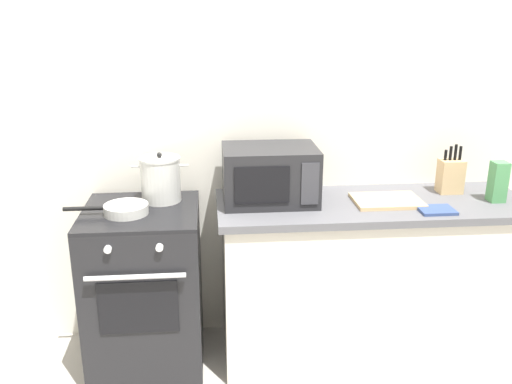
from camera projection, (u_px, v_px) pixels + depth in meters
back_wall at (258, 130)px, 3.16m from camera, size 4.40×0.10×2.50m
lower_cabinet_right at (368, 281)px, 3.14m from camera, size 1.64×0.56×0.88m
countertop_right at (374, 205)px, 2.99m from camera, size 1.70×0.60×0.04m
stove at (145, 289)px, 3.00m from camera, size 0.60×0.64×0.92m
stock_pot at (161, 179)px, 2.96m from camera, size 0.30×0.22×0.27m
frying_pan at (125, 209)px, 2.80m from camera, size 0.43×0.23×0.05m
microwave at (270, 175)px, 2.95m from camera, size 0.50×0.37×0.30m
cutting_board at (387, 201)px, 2.97m from camera, size 0.36×0.26×0.02m
knife_block at (450, 176)px, 3.11m from camera, size 0.13×0.10×0.28m
pasta_box at (498, 182)px, 2.96m from camera, size 0.08×0.08×0.22m
oven_mitt at (436, 210)px, 2.84m from camera, size 0.18×0.14×0.02m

